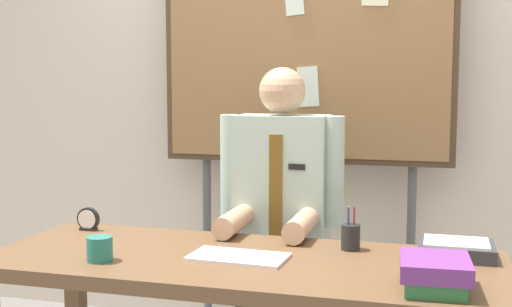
{
  "coord_description": "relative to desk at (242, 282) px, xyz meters",
  "views": [
    {
      "loc": [
        0.65,
        -2.15,
        1.34
      ],
      "look_at": [
        0.0,
        0.18,
        1.08
      ],
      "focal_mm": 45.83,
      "sensor_mm": 36.0,
      "label": 1
    }
  ],
  "objects": [
    {
      "name": "book_stack",
      "position": [
        0.66,
        -0.19,
        0.14
      ],
      "size": [
        0.22,
        0.25,
        0.1
      ],
      "color": "#337F47",
      "rests_on": "desk"
    },
    {
      "name": "desk_clock",
      "position": [
        -0.74,
        0.23,
        0.13
      ],
      "size": [
        0.1,
        0.04,
        0.1
      ],
      "color": "black",
      "rests_on": "desk"
    },
    {
      "name": "paper_tray",
      "position": [
        0.73,
        0.21,
        0.12
      ],
      "size": [
        0.26,
        0.2,
        0.06
      ],
      "color": "#333338",
      "rests_on": "desk"
    },
    {
      "name": "person",
      "position": [
        0.0,
        0.59,
        0.01
      ],
      "size": [
        0.55,
        0.56,
        1.41
      ],
      "color": "#2D2D33",
      "rests_on": "ground_plane"
    },
    {
      "name": "open_notebook",
      "position": [
        -0.01,
        -0.02,
        0.09
      ],
      "size": [
        0.35,
        0.2,
        0.01
      ],
      "primitive_type": "cube",
      "rotation": [
        0.0,
        0.0,
        -0.05
      ],
      "color": "silver",
      "rests_on": "desk"
    },
    {
      "name": "desk",
      "position": [
        0.0,
        0.0,
        0.0
      ],
      "size": [
        1.81,
        0.7,
        0.73
      ],
      "color": "brown",
      "rests_on": "ground_plane"
    },
    {
      "name": "bulletin_board",
      "position": [
        0.0,
        1.09,
        0.87
      ],
      "size": [
        1.48,
        0.09,
        2.13
      ],
      "color": "#4C3823",
      "rests_on": "ground_plane"
    },
    {
      "name": "back_wall",
      "position": [
        0.0,
        1.29,
        0.71
      ],
      "size": [
        6.4,
        0.08,
        2.7
      ],
      "primitive_type": "cube",
      "color": "beige",
      "rests_on": "ground_plane"
    },
    {
      "name": "coffee_mug",
      "position": [
        -0.46,
        -0.18,
        0.13
      ],
      "size": [
        0.09,
        0.09,
        0.09
      ],
      "primitive_type": "cylinder",
      "color": "#267266",
      "rests_on": "desk"
    },
    {
      "name": "pen_holder",
      "position": [
        0.35,
        0.21,
        0.14
      ],
      "size": [
        0.07,
        0.07,
        0.16
      ],
      "color": "#262626",
      "rests_on": "desk"
    }
  ]
}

